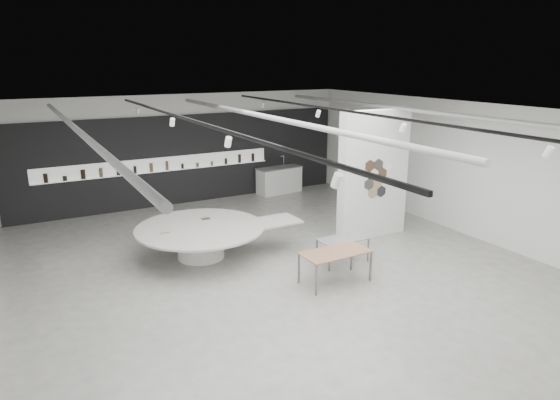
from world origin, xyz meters
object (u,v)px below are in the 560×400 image
partition_column (374,175)px  display_island (203,237)px  kitchen_counter (279,180)px  sample_table_stone (343,240)px  sample_table_wood (335,254)px

partition_column → display_island: size_ratio=0.86×
partition_column → kitchen_counter: bearing=90.1°
partition_column → kitchen_counter: 5.67m
partition_column → sample_table_stone: partition_column is taller
display_island → sample_table_wood: 3.55m
sample_table_wood → kitchen_counter: size_ratio=0.87×
sample_table_wood → partition_column: bearing=37.9°
sample_table_wood → kitchen_counter: kitchen_counter is taller
partition_column → sample_table_stone: bearing=-146.4°
display_island → kitchen_counter: bearing=44.2°
kitchen_counter → sample_table_wood: bearing=-115.9°
sample_table_wood → sample_table_stone: size_ratio=1.27×
partition_column → display_island: 5.04m
display_island → sample_table_wood: bearing=-54.4°
sample_table_stone → kitchen_counter: size_ratio=0.68×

